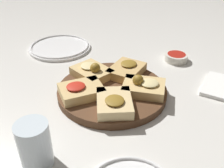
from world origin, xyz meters
name	(u,v)px	position (x,y,z in m)	size (l,w,h in m)	color
ground_plane	(112,94)	(0.00, 0.00, 0.00)	(3.00, 3.00, 0.00)	silver
serving_board	(112,91)	(0.00, 0.00, 0.01)	(0.32, 0.32, 0.02)	#51331E
focaccia_slice_0	(127,70)	(0.09, -0.03, 0.04)	(0.14, 0.12, 0.04)	tan
focaccia_slice_1	(92,72)	(0.05, 0.07, 0.04)	(0.14, 0.15, 0.05)	#DBB775
focaccia_slice_2	(81,90)	(-0.05, 0.08, 0.04)	(0.14, 0.15, 0.04)	#DBB775
focaccia_slice_3	(114,103)	(-0.09, -0.03, 0.04)	(0.14, 0.12, 0.04)	#E5C689
focaccia_slice_4	(144,87)	(0.00, -0.09, 0.04)	(0.09, 0.12, 0.05)	#DBB775
plate_right	(60,47)	(0.27, 0.27, 0.01)	(0.24, 0.24, 0.02)	white
water_glass	(35,145)	(-0.28, 0.10, 0.05)	(0.07, 0.07, 0.10)	silver
dipping_bowl	(176,57)	(0.26, -0.18, 0.01)	(0.08, 0.08, 0.03)	silver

